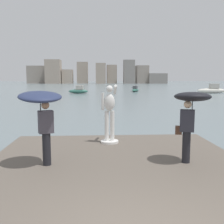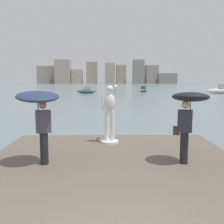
% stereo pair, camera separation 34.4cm
% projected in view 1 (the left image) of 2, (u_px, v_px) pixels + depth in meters
% --- Properties ---
extents(ground_plane, '(400.00, 400.00, 0.00)m').
position_uv_depth(ground_plane, '(100.00, 95.00, 43.32)').
color(ground_plane, slate).
extents(pier, '(7.26, 10.42, 0.40)m').
position_uv_depth(pier, '(121.00, 194.00, 5.87)').
color(pier, '#60564C').
rests_on(pier, ground).
extents(statue_white_figure, '(0.64, 0.88, 2.11)m').
position_uv_depth(statue_white_figure, '(109.00, 115.00, 9.61)').
color(statue_white_figure, white).
rests_on(statue_white_figure, pier).
extents(onlooker_left, '(1.47, 1.49, 2.04)m').
position_uv_depth(onlooker_left, '(42.00, 106.00, 7.02)').
color(onlooker_left, black).
rests_on(onlooker_left, pier).
extents(onlooker_right, '(1.25, 1.26, 1.99)m').
position_uv_depth(onlooker_right, '(191.00, 107.00, 7.26)').
color(onlooker_right, black).
rests_on(onlooker_right, pier).
extents(boat_near, '(3.66, 1.72, 1.41)m').
position_uv_depth(boat_near, '(78.00, 91.00, 48.14)').
color(boat_near, '#336B5B').
rests_on(boat_near, ground).
extents(boat_mid, '(2.54, 5.07, 1.16)m').
position_uv_depth(boat_mid, '(135.00, 90.00, 54.76)').
color(boat_mid, '#336B5B').
rests_on(boat_mid, ground).
extents(boat_far, '(5.43, 1.28, 1.74)m').
position_uv_depth(boat_far, '(212.00, 90.00, 48.81)').
color(boat_far, silver).
rests_on(boat_far, ground).
extents(distant_skyline, '(72.05, 11.48, 11.94)m').
position_uv_depth(distant_skyline, '(91.00, 74.00, 138.09)').
color(distant_skyline, gray).
rests_on(distant_skyline, ground).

